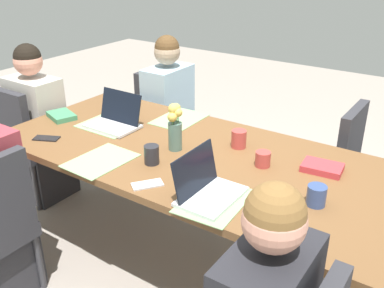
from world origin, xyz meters
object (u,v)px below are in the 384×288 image
(chair_head_left_left_mid, at_px, (26,138))
(book_blue_cover, at_px, (62,116))
(chair_far_right_far, at_px, (365,172))
(coffee_mug_centre_left, at_px, (316,196))
(coffee_mug_near_right, at_px, (263,159))
(laptop_head_left_left_mid, at_px, (115,120))
(person_head_left_left_mid, at_px, (39,133))
(coffee_mug_centre_right, at_px, (152,155))
(flower_vase, at_px, (175,127))
(phone_silver, at_px, (147,184))
(laptop_near_right_near, at_px, (206,189))
(chair_far_left_far, at_px, (166,117))
(person_far_left_far, at_px, (169,118))
(book_red_cover, at_px, (322,168))
(phone_black, at_px, (46,138))
(dining_table, at_px, (192,163))
(coffee_mug_near_left, at_px, (239,139))

(chair_head_left_left_mid, relative_size, book_blue_cover, 4.50)
(chair_far_right_far, relative_size, coffee_mug_centre_left, 9.53)
(coffee_mug_near_right, bearing_deg, laptop_head_left_left_mid, -177.91)
(person_head_left_left_mid, bearing_deg, coffee_mug_centre_right, -11.02)
(coffee_mug_near_right, bearing_deg, flower_vase, -169.21)
(phone_silver, bearing_deg, laptop_near_right_near, -40.53)
(chair_head_left_left_mid, bearing_deg, chair_far_left_far, 56.49)
(person_far_left_far, xyz_separation_m, laptop_near_right_near, (1.10, -1.16, 0.28))
(laptop_head_left_left_mid, xyz_separation_m, book_red_cover, (1.29, 0.16, -0.03))
(chair_far_right_far, height_order, flower_vase, flower_vase)
(coffee_mug_near_right, bearing_deg, phone_silver, -126.78)
(person_far_left_far, relative_size, phone_black, 7.97)
(chair_far_left_far, bearing_deg, person_head_left_left_mid, -123.01)
(laptop_head_left_left_mid, bearing_deg, person_far_left_far, 102.06)
(dining_table, height_order, chair_far_left_far, chair_far_left_far)
(coffee_mug_near_left, relative_size, coffee_mug_centre_left, 1.08)
(person_far_left_far, distance_m, flower_vase, 1.13)
(person_far_left_far, xyz_separation_m, coffee_mug_near_left, (0.96, -0.60, 0.28))
(laptop_head_left_left_mid, distance_m, phone_black, 0.43)
(phone_black, xyz_separation_m, phone_silver, (0.85, -0.08, 0.00))
(laptop_near_right_near, bearing_deg, phone_black, 179.38)
(chair_far_right_far, relative_size, laptop_head_left_left_mid, 2.81)
(book_red_cover, xyz_separation_m, phone_black, (-1.49, -0.54, -0.01))
(chair_head_left_left_mid, bearing_deg, person_head_left_left_mid, 51.24)
(coffee_mug_centre_right, bearing_deg, book_red_cover, 29.08)
(person_head_left_left_mid, height_order, coffee_mug_centre_right, person_head_left_left_mid)
(chair_far_left_far, bearing_deg, coffee_mug_near_left, -32.47)
(chair_far_left_far, xyz_separation_m, laptop_near_right_near, (1.17, -1.22, 0.30))
(chair_far_right_far, xyz_separation_m, phone_silver, (-0.74, -1.25, 0.26))
(chair_far_left_far, relative_size, person_far_left_far, 0.75)
(chair_head_left_left_mid, bearing_deg, coffee_mug_centre_left, -2.05)
(dining_table, bearing_deg, phone_black, -157.41)
(coffee_mug_centre_right, xyz_separation_m, phone_silver, (0.13, -0.19, -0.05))
(coffee_mug_near_right, bearing_deg, chair_far_left_far, 147.65)
(chair_far_left_far, bearing_deg, phone_silver, -55.66)
(book_blue_cover, bearing_deg, dining_table, 22.37)
(book_blue_cover, height_order, phone_black, book_blue_cover)
(person_far_left_far, height_order, laptop_near_right_near, person_far_left_far)
(chair_far_left_far, relative_size, coffee_mug_near_right, 11.11)
(book_red_cover, bearing_deg, coffee_mug_near_right, -161.53)
(laptop_head_left_left_mid, xyz_separation_m, coffee_mug_near_right, (1.01, 0.04, -0.00))
(dining_table, distance_m, coffee_mug_centre_right, 0.28)
(dining_table, relative_size, phone_silver, 15.40)
(phone_black, relative_size, phone_silver, 1.00)
(chair_head_left_left_mid, relative_size, coffee_mug_near_right, 11.11)
(person_far_left_far, distance_m, coffee_mug_near_left, 1.17)
(phone_black, bearing_deg, person_far_left_far, 62.36)
(flower_vase, bearing_deg, coffee_mug_near_right, 10.79)
(coffee_mug_near_right, bearing_deg, person_head_left_left_mid, -178.39)
(chair_far_right_far, xyz_separation_m, book_blue_cover, (-1.78, -0.89, 0.28))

